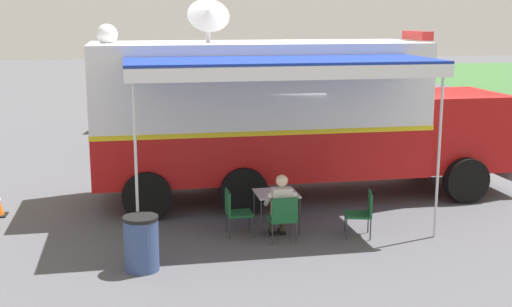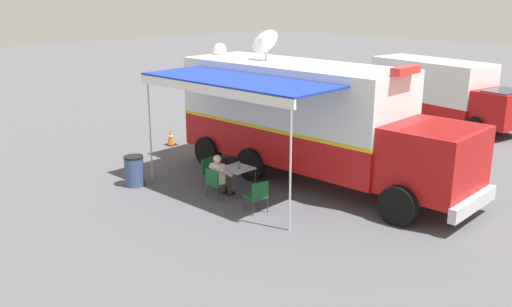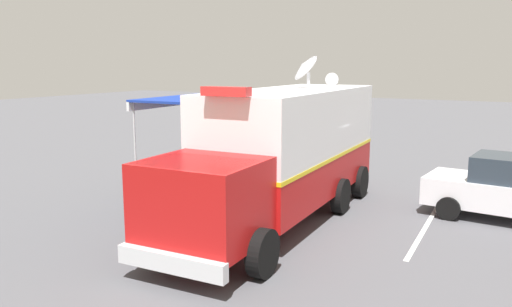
# 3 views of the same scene
# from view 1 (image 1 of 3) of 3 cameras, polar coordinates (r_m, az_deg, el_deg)

# --- Properties ---
(ground_plane) EXTENTS (100.00, 100.00, 0.00)m
(ground_plane) POSITION_cam_1_polar(r_m,az_deg,el_deg) (15.38, 0.14, -3.73)
(ground_plane) COLOR #515156
(lot_stripe) EXTENTS (0.32, 4.80, 0.01)m
(lot_stripe) POSITION_cam_1_polar(r_m,az_deg,el_deg) (18.84, -2.22, -0.85)
(lot_stripe) COLOR silver
(lot_stripe) RESTS_ON ground
(command_truck) EXTENTS (5.17, 9.58, 4.53)m
(command_truck) POSITION_cam_1_polar(r_m,az_deg,el_deg) (15.10, 2.95, 3.51)
(command_truck) COLOR #B71414
(command_truck) RESTS_ON ground
(folding_table) EXTENTS (0.83, 0.83, 0.73)m
(folding_table) POSITION_cam_1_polar(r_m,az_deg,el_deg) (12.98, 1.74, -3.57)
(folding_table) COLOR silver
(folding_table) RESTS_ON ground
(water_bottle) EXTENTS (0.07, 0.07, 0.22)m
(water_bottle) POSITION_cam_1_polar(r_m,az_deg,el_deg) (12.93, 2.30, -2.89)
(water_bottle) COLOR #3F9959
(water_bottle) RESTS_ON folding_table
(folding_chair_at_table) EXTENTS (0.50, 0.50, 0.87)m
(folding_chair_at_table) POSITION_cam_1_polar(r_m,az_deg,el_deg) (12.27, 2.29, -5.26)
(folding_chair_at_table) COLOR #19562D
(folding_chair_at_table) RESTS_ON ground
(folding_chair_beside_table) EXTENTS (0.50, 0.50, 0.87)m
(folding_chair_beside_table) POSITION_cam_1_polar(r_m,az_deg,el_deg) (12.66, -1.86, -4.71)
(folding_chair_beside_table) COLOR #19562D
(folding_chair_beside_table) RESTS_ON ground
(folding_chair_spare_by_truck) EXTENTS (0.57, 0.57, 0.87)m
(folding_chair_spare_by_truck) POSITION_cam_1_polar(r_m,az_deg,el_deg) (12.75, 9.08, -4.74)
(folding_chair_spare_by_truck) COLOR #19562D
(folding_chair_spare_by_truck) RESTS_ON ground
(seated_responder) EXTENTS (0.67, 0.57, 1.25)m
(seated_responder) POSITION_cam_1_polar(r_m,az_deg,el_deg) (12.40, 2.10, -4.40)
(seated_responder) COLOR silver
(seated_responder) RESTS_ON ground
(trash_bin) EXTENTS (0.57, 0.57, 0.91)m
(trash_bin) POSITION_cam_1_polar(r_m,az_deg,el_deg) (11.15, -9.68, -7.50)
(trash_bin) COLOR #384C7F
(trash_bin) RESTS_ON ground
(support_truck) EXTENTS (3.20, 7.05, 2.70)m
(support_truck) POSITION_cam_1_polar(r_m,az_deg,el_deg) (24.81, -4.05, 5.41)
(support_truck) COLOR white
(support_truck) RESTS_ON ground
(car_behind_truck) EXTENTS (4.34, 2.29, 1.76)m
(car_behind_truck) POSITION_cam_1_polar(r_m,az_deg,el_deg) (20.34, -8.31, 2.49)
(car_behind_truck) COLOR silver
(car_behind_truck) RESTS_ON ground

